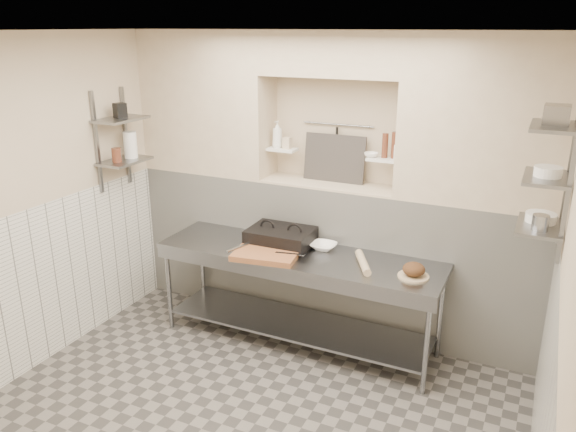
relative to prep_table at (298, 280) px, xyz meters
The scene contains 48 objects.
floor 1.37m from the prep_table, 86.33° to the right, with size 4.00×3.90×0.10m, color #625D57.
ceiling 2.51m from the prep_table, 86.33° to the right, with size 4.00×3.90×0.10m, color silver.
wall_left 2.42m from the prep_table, 149.06° to the right, with size 0.10×3.90×2.80m, color beige.
wall_right 2.55m from the prep_table, 29.10° to the right, with size 0.10×3.90×2.80m, color beige.
wall_back 1.12m from the prep_table, 84.69° to the left, with size 4.00×0.10×2.80m, color beige.
backwall_lower 0.57m from the prep_table, 82.37° to the left, with size 4.00×0.40×1.40m, color silver.
alcove_sill 0.96m from the prep_table, 82.37° to the left, with size 1.30×0.40×0.02m, color beige.
backwall_pillar_left 2.00m from the prep_table, 155.59° to the left, with size 1.35×0.40×1.40m, color beige.
backwall_pillar_right 2.10m from the prep_table, 22.03° to the left, with size 1.35×0.40×1.40m, color beige.
backwall_header 2.04m from the prep_table, 82.37° to the left, with size 1.30×0.40×0.40m, color beige.
wainscot_left 2.25m from the prep_table, 148.28° to the right, with size 0.02×3.90×1.40m, color silver.
wainscot_right 2.38m from the prep_table, 29.80° to the right, with size 0.02×3.90×1.40m, color silver.
alcove_shelf_left 1.27m from the prep_table, 126.80° to the left, with size 0.28×0.16×0.03m, color white.
alcove_shelf_right 1.33m from the prep_table, 44.54° to the left, with size 0.28×0.16×0.03m, color white.
utensil_rail 1.50m from the prep_table, 84.11° to the left, with size 0.02×0.02×0.70m, color gray.
hanging_steel 1.35m from the prep_table, 83.95° to the left, with size 0.02×0.02×0.30m, color black.
splash_panel 1.20m from the prep_table, 83.50° to the left, with size 0.60×0.02×0.45m, color #383330.
shelf_rail_left_a 2.23m from the prep_table, behind, with size 0.03×0.03×0.95m, color slate.
shelf_rail_left_b 2.25m from the prep_table, behind, with size 0.03×0.03×0.95m, color slate.
wall_shelf_left_lower 2.01m from the prep_table, behind, with size 0.30×0.50×0.03m, color slate.
wall_shelf_left_upper 2.23m from the prep_table, behind, with size 0.30×0.50×0.03m, color slate.
shelf_rail_right_a 2.38m from the prep_table, ahead, with size 0.03×0.03×1.05m, color slate.
shelf_rail_right_b 2.40m from the prep_table, ahead, with size 0.03×0.03×1.05m, color slate.
wall_shelf_right_lower 2.10m from the prep_table, ahead, with size 0.30×0.50×0.03m, color slate.
wall_shelf_right_mid 2.27m from the prep_table, ahead, with size 0.30×0.50×0.03m, color slate.
wall_shelf_right_upper 2.47m from the prep_table, ahead, with size 0.30×0.50×0.03m, color slate.
prep_table is the anchor object (origin of this frame).
panini_press 0.43m from the prep_table, 151.34° to the left, with size 0.59×0.44×0.16m.
cutting_board 0.40m from the prep_table, 141.39° to the right, with size 0.56×0.39×0.05m, color brown.
knife_blade 0.33m from the prep_table, 96.61° to the right, with size 0.26×0.03×0.01m, color gray.
tongs 0.62m from the prep_table, 156.21° to the right, with size 0.03×0.03×0.28m, color gray.
mixing_bowl 0.39m from the prep_table, 49.89° to the left, with size 0.23×0.23×0.06m, color white.
rolling_pin 0.68m from the prep_table, ahead, with size 0.07×0.07×0.44m, color tan.
bread_board 1.08m from the prep_table, ahead, with size 0.25×0.25×0.01m, color tan.
bread_loaf 1.10m from the prep_table, ahead, with size 0.18×0.18×0.11m, color #4C2D19.
bottle_soap 1.41m from the prep_table, 129.84° to the left, with size 0.10×0.10×0.26m, color white.
jar_alcove 1.31m from the prep_table, 123.15° to the left, with size 0.07×0.07×0.11m, color beige.
bowl_alcove 1.31m from the prep_table, 50.12° to the left, with size 0.13×0.13×0.04m, color white.
condiment_a 1.49m from the prep_table, 42.07° to the left, with size 0.06×0.06×0.23m, color #572A1A.
condiment_b 1.44m from the prep_table, 45.12° to the left, with size 0.05×0.05×0.22m, color #572A1A.
condiment_c 1.45m from the prep_table, 41.43° to the left, with size 0.07×0.07×0.13m, color white.
jug_left 2.08m from the prep_table, behind, with size 0.13×0.13×0.25m, color white.
jar_left 2.06m from the prep_table, behind, with size 0.09×0.09×0.13m, color #572A1A.
box_left_upper 2.28m from the prep_table, behind, with size 0.10×0.10×0.14m, color black.
bowl_right 2.12m from the prep_table, ahead, with size 0.21×0.21×0.06m, color white.
canister_right 2.14m from the prep_table, ahead, with size 0.11×0.11×0.11m, color gray.
bowl_right_mid 2.29m from the prep_table, ahead, with size 0.18×0.18×0.07m, color white.
basket_right 2.52m from the prep_table, ahead, with size 0.16×0.20×0.13m, color gray.
Camera 1 is at (1.82, -3.04, 2.83)m, focal length 35.00 mm.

